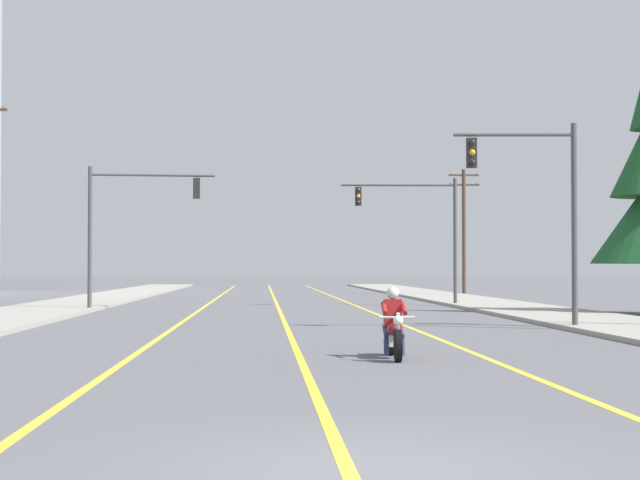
# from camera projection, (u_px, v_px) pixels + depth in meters

# --- Properties ---
(ground_plane) EXTENTS (400.00, 400.00, 0.00)m
(ground_plane) POSITION_uv_depth(u_px,v_px,m) (368.00, 469.00, 9.27)
(ground_plane) COLOR #5B5B60
(lane_stripe_center) EXTENTS (0.16, 100.00, 0.01)m
(lane_stripe_center) POSITION_uv_depth(u_px,v_px,m) (276.00, 302.00, 54.16)
(lane_stripe_center) COLOR yellow
(lane_stripe_center) RESTS_ON ground
(lane_stripe_left) EXTENTS (0.16, 100.00, 0.01)m
(lane_stripe_left) POSITION_uv_depth(u_px,v_px,m) (211.00, 302.00, 53.96)
(lane_stripe_left) COLOR yellow
(lane_stripe_left) RESTS_ON ground
(lane_stripe_right) EXTENTS (0.16, 100.00, 0.01)m
(lane_stripe_right) POSITION_uv_depth(u_px,v_px,m) (346.00, 302.00, 54.38)
(lane_stripe_right) COLOR yellow
(lane_stripe_right) RESTS_ON ground
(sidewalk_kerb_right) EXTENTS (4.40, 110.00, 0.14)m
(sidewalk_kerb_right) POSITION_uv_depth(u_px,v_px,m) (487.00, 304.00, 49.78)
(sidewalk_kerb_right) COLOR #9E998E
(sidewalk_kerb_right) RESTS_ON ground
(sidewalk_kerb_left) EXTENTS (4.40, 110.00, 0.14)m
(sidewalk_kerb_left) POSITION_uv_depth(u_px,v_px,m) (70.00, 305.00, 48.59)
(sidewalk_kerb_left) COLOR #9E998E
(sidewalk_kerb_left) RESTS_ON ground
(motorcycle_with_rider) EXTENTS (0.70, 2.19, 1.46)m
(motorcycle_with_rider) POSITION_uv_depth(u_px,v_px,m) (394.00, 330.00, 20.59)
(motorcycle_with_rider) COLOR black
(motorcycle_with_rider) RESTS_ON ground
(traffic_signal_near_right) EXTENTS (3.71, 0.40, 6.20)m
(traffic_signal_near_right) POSITION_uv_depth(u_px,v_px,m) (540.00, 195.00, 30.26)
(traffic_signal_near_right) COLOR #47474C
(traffic_signal_near_right) RESTS_ON ground
(traffic_signal_near_left) EXTENTS (5.42, 0.60, 6.20)m
(traffic_signal_near_left) POSITION_uv_depth(u_px,v_px,m) (127.00, 215.00, 43.43)
(traffic_signal_near_left) COLOR #47474C
(traffic_signal_near_left) RESTS_ON ground
(traffic_signal_mid_right) EXTENTS (5.63, 0.37, 6.20)m
(traffic_signal_mid_right) POSITION_uv_depth(u_px,v_px,m) (422.00, 220.00, 48.82)
(traffic_signal_mid_right) COLOR #47474C
(traffic_signal_mid_right) RESTS_ON ground
(utility_pole_right_far) EXTENTS (2.12, 0.26, 8.47)m
(utility_pole_right_far) POSITION_uv_depth(u_px,v_px,m) (464.00, 227.00, 67.72)
(utility_pole_right_far) COLOR #4C3828
(utility_pole_right_far) RESTS_ON ground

